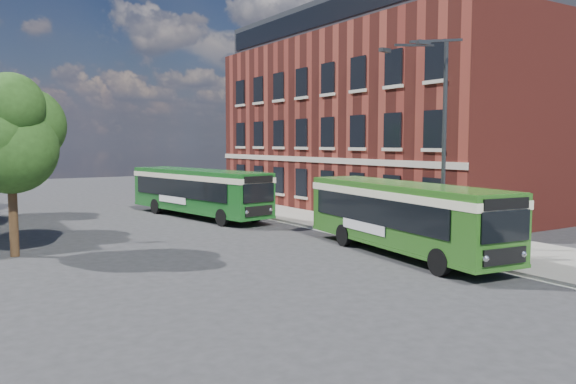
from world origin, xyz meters
TOP-DOWN VIEW (x-y plane):
  - ground at (0.00, 0.00)m, footprint 120.00×120.00m
  - pavement at (7.00, 8.00)m, footprint 6.00×48.00m
  - kerb_line at (3.95, 8.00)m, footprint 0.12×48.00m
  - brick_office at (14.00, 12.00)m, footprint 12.10×26.00m
  - street_lamp at (4.84, -2.00)m, footprint 2.96×2.38m
  - bus_stop_sign at (5.60, -4.20)m, footprint 0.35×0.08m
  - bus_front at (3.20, -1.62)m, footprint 3.84×11.43m
  - bus_rear at (0.72, 14.17)m, footprint 4.60×12.56m
  - pedestrian_a at (5.58, -2.97)m, footprint 0.65×0.43m
  - pedestrian_b at (5.86, -5.09)m, footprint 1.06×0.92m
  - tree_left at (-10.62, 6.65)m, footprint 4.43×4.22m

SIDE VIEW (x-z plane):
  - ground at x=0.00m, z-range 0.00..0.00m
  - kerb_line at x=3.95m, z-range 0.00..0.01m
  - pavement at x=7.00m, z-range 0.00..0.15m
  - pedestrian_a at x=5.58m, z-range 0.15..1.93m
  - pedestrian_b at x=5.86m, z-range 0.15..2.01m
  - bus_stop_sign at x=5.60m, z-range 0.25..2.77m
  - bus_front at x=3.20m, z-range 0.32..3.34m
  - bus_rear at x=0.72m, z-range 0.32..3.34m
  - street_lamp at x=4.84m, z-range 0.29..9.29m
  - tree_left at x=-10.62m, z-range 1.33..8.82m
  - brick_office at x=14.00m, z-range -0.13..14.07m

